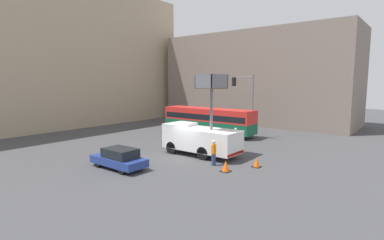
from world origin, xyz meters
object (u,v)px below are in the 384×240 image
(utility_truck, at_px, (201,137))
(traffic_light_pole, at_px, (247,97))
(traffic_cone_near_truck, at_px, (226,166))
(city_bus, at_px, (208,119))
(road_worker_directing, at_px, (235,137))
(traffic_cone_mid_road, at_px, (257,163))
(road_worker_near_truck, at_px, (214,153))
(parked_car_curbside, at_px, (119,158))

(utility_truck, distance_m, traffic_light_pole, 9.51)
(traffic_light_pole, relative_size, traffic_cone_near_truck, 8.97)
(utility_truck, bearing_deg, traffic_light_pole, 3.56)
(city_bus, xyz_separation_m, traffic_light_pole, (0.13, -4.91, 2.76))
(road_worker_directing, distance_m, traffic_cone_near_truck, 8.15)
(road_worker_directing, bearing_deg, traffic_cone_mid_road, -104.75)
(city_bus, relative_size, road_worker_directing, 6.32)
(city_bus, xyz_separation_m, road_worker_directing, (-4.19, -6.12, -0.89))
(city_bus, distance_m, road_worker_near_truck, 13.53)
(traffic_cone_mid_road, bearing_deg, road_worker_directing, 42.88)
(city_bus, height_order, traffic_cone_near_truck, city_bus)
(utility_truck, relative_size, road_worker_near_truck, 3.51)
(road_worker_directing, relative_size, traffic_cone_near_truck, 2.37)
(traffic_cone_mid_road, bearing_deg, city_bus, 49.51)
(road_worker_near_truck, bearing_deg, utility_truck, -105.63)
(road_worker_directing, relative_size, parked_car_curbside, 0.42)
(utility_truck, relative_size, traffic_cone_near_truck, 8.75)
(road_worker_directing, bearing_deg, utility_truck, -155.55)
(city_bus, bearing_deg, traffic_light_pole, 174.05)
(traffic_light_pole, relative_size, road_worker_directing, 3.79)
(city_bus, relative_size, traffic_cone_near_truck, 14.96)
(utility_truck, height_order, parked_car_curbside, utility_truck)
(utility_truck, bearing_deg, city_bus, 31.67)
(traffic_light_pole, relative_size, traffic_cone_mid_road, 9.91)
(utility_truck, bearing_deg, traffic_cone_mid_road, -93.69)
(utility_truck, xyz_separation_m, road_worker_directing, (4.69, -0.65, -0.63))
(road_worker_directing, distance_m, traffic_cone_mid_road, 6.89)
(city_bus, xyz_separation_m, traffic_cone_mid_road, (-9.22, -10.79, -1.48))
(traffic_light_pole, xyz_separation_m, road_worker_near_truck, (-10.93, -3.19, -3.60))
(utility_truck, relative_size, traffic_cone_mid_road, 9.66)
(traffic_cone_near_truck, xyz_separation_m, parked_car_curbside, (-4.07, 6.38, 0.38))
(road_worker_near_truck, height_order, road_worker_directing, road_worker_near_truck)
(road_worker_directing, distance_m, parked_car_curbside, 11.78)
(traffic_light_pole, distance_m, traffic_cone_mid_road, 11.83)
(traffic_cone_near_truck, distance_m, traffic_cone_mid_road, 2.61)
(road_worker_near_truck, distance_m, traffic_cone_mid_road, 3.19)
(traffic_light_pole, bearing_deg, traffic_cone_mid_road, -147.81)
(traffic_cone_near_truck, bearing_deg, road_worker_directing, 25.34)
(road_worker_near_truck, relative_size, traffic_cone_mid_road, 2.75)
(traffic_light_pole, xyz_separation_m, road_worker_directing, (-4.32, -1.21, -3.65))
(traffic_cone_near_truck, bearing_deg, city_bus, 39.78)
(traffic_light_pole, relative_size, parked_car_curbside, 1.58)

